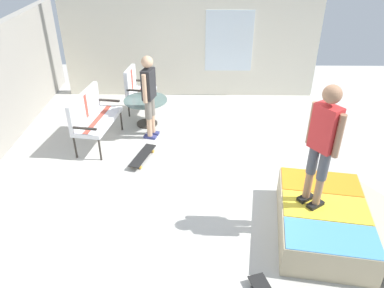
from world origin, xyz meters
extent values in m
cube|color=beige|center=(0.00, 0.00, -0.05)|extent=(12.00, 12.00, 0.10)
cube|color=silver|center=(3.80, 0.50, 1.32)|extent=(0.20, 6.00, 2.63)
cube|color=silver|center=(3.69, -0.40, 1.35)|extent=(0.03, 1.10, 1.40)
cube|color=tan|center=(-1.12, -1.39, 0.23)|extent=(1.88, 1.41, 0.45)
cube|color=#4C99D8|center=(-1.69, -1.30, 0.46)|extent=(0.72, 1.19, 0.01)
cube|color=yellow|center=(-1.12, -1.39, 0.46)|extent=(0.72, 1.19, 0.01)
cube|color=orange|center=(-0.55, -1.48, 0.46)|extent=(0.72, 1.19, 0.01)
cylinder|color=#B2B2B7|center=(-1.03, -0.85, 0.43)|extent=(1.64, 0.31, 0.05)
cylinder|color=#2D2823|center=(0.69, 2.07, 0.22)|extent=(0.04, 0.04, 0.44)
cylinder|color=#2D2823|center=(1.84, 1.89, 0.22)|extent=(0.04, 0.04, 0.44)
cylinder|color=#2D2823|center=(0.76, 2.53, 0.22)|extent=(0.04, 0.04, 0.44)
cylinder|color=#2D2823|center=(1.92, 2.36, 0.22)|extent=(0.04, 0.04, 0.44)
cube|color=silver|center=(1.30, 2.21, 0.48)|extent=(1.32, 0.73, 0.08)
cube|color=#B74738|center=(1.30, 2.21, 0.52)|extent=(1.21, 0.28, 0.00)
cube|color=silver|center=(1.34, 2.45, 0.77)|extent=(1.25, 0.27, 0.50)
cube|color=#B74738|center=(1.34, 2.45, 0.77)|extent=(0.11, 0.10, 0.46)
cube|color=#2D2823|center=(0.70, 2.31, 0.64)|extent=(0.11, 0.47, 0.04)
cube|color=#2D2823|center=(1.90, 2.12, 0.64)|extent=(0.11, 0.47, 0.04)
cylinder|color=#2D2823|center=(2.41, 1.37, 0.22)|extent=(0.04, 0.04, 0.44)
cylinder|color=#2D2823|center=(2.94, 1.30, 0.22)|extent=(0.04, 0.04, 0.44)
cylinder|color=#2D2823|center=(2.47, 1.84, 0.22)|extent=(0.04, 0.04, 0.44)
cylinder|color=#2D2823|center=(3.01, 1.76, 0.22)|extent=(0.04, 0.04, 0.44)
cube|color=silver|center=(2.71, 1.57, 0.48)|extent=(0.69, 0.63, 0.08)
cube|color=#B74738|center=(2.71, 1.57, 0.52)|extent=(0.59, 0.18, 0.00)
cube|color=silver|center=(2.74, 1.80, 0.77)|extent=(0.63, 0.17, 0.50)
cube|color=#B74738|center=(2.74, 1.80, 0.77)|extent=(0.11, 0.10, 0.46)
cube|color=#2D2823|center=(2.42, 1.61, 0.64)|extent=(0.10, 0.47, 0.04)
cube|color=#2D2823|center=(2.99, 1.53, 0.64)|extent=(0.10, 0.47, 0.04)
cylinder|color=#2D2823|center=(2.10, 1.40, 0.28)|extent=(0.06, 0.06, 0.55)
cylinder|color=#2D2823|center=(2.10, 1.40, 0.01)|extent=(0.44, 0.44, 0.03)
cylinder|color=slate|center=(2.10, 1.40, 0.56)|extent=(0.90, 0.90, 0.02)
cube|color=navy|center=(1.51, 1.27, 0.03)|extent=(0.17, 0.26, 0.05)
cylinder|color=tan|center=(1.51, 1.27, 0.24)|extent=(0.10, 0.10, 0.39)
cylinder|color=slate|center=(1.51, 1.27, 0.63)|extent=(0.13, 0.13, 0.39)
cube|color=navy|center=(1.67, 1.23, 0.03)|extent=(0.17, 0.26, 0.05)
cylinder|color=tan|center=(1.67, 1.23, 0.24)|extent=(0.10, 0.10, 0.39)
cylinder|color=slate|center=(1.67, 1.23, 0.63)|extent=(0.13, 0.13, 0.39)
cube|color=#262628|center=(1.59, 1.25, 1.12)|extent=(0.36, 0.26, 0.58)
sphere|color=tan|center=(1.59, 1.25, 1.54)|extent=(0.22, 0.22, 0.22)
cylinder|color=tan|center=(1.40, 1.30, 1.10)|extent=(0.08, 0.08, 0.55)
cylinder|color=tan|center=(1.78, 1.20, 1.10)|extent=(0.08, 0.08, 0.55)
cube|color=black|center=(-0.97, -1.15, 0.49)|extent=(0.23, 0.26, 0.05)
cylinder|color=#9E7051|center=(-0.97, -1.15, 0.71)|extent=(0.10, 0.10, 0.40)
cylinder|color=#4C4C51|center=(-0.97, -1.15, 1.11)|extent=(0.13, 0.13, 0.40)
cube|color=black|center=(-1.11, -1.25, 0.49)|extent=(0.23, 0.26, 0.05)
cylinder|color=#9E7051|center=(-1.11, -1.25, 0.71)|extent=(0.10, 0.10, 0.40)
cylinder|color=#4C4C51|center=(-1.11, -1.25, 1.11)|extent=(0.13, 0.13, 0.40)
cube|color=red|center=(-1.04, -1.20, 1.60)|extent=(0.37, 0.33, 0.59)
sphere|color=#9E7051|center=(-1.04, -1.20, 2.04)|extent=(0.22, 0.22, 0.22)
cylinder|color=#9E7051|center=(-0.87, -1.09, 1.58)|extent=(0.08, 0.08, 0.56)
cylinder|color=#9E7051|center=(-1.20, -1.32, 1.58)|extent=(0.08, 0.08, 0.56)
cube|color=black|center=(0.70, 1.31, 0.09)|extent=(0.82, 0.42, 0.02)
cylinder|color=gold|center=(0.95, 1.16, 0.03)|extent=(0.06, 0.04, 0.06)
cylinder|color=gold|center=(0.99, 1.31, 0.03)|extent=(0.06, 0.04, 0.06)
cylinder|color=gold|center=(0.41, 1.32, 0.03)|extent=(0.06, 0.04, 0.06)
cylinder|color=gold|center=(0.46, 1.47, 0.03)|extent=(0.06, 0.04, 0.06)
cylinder|color=#333333|center=(-2.03, -0.48, 0.03)|extent=(0.06, 0.05, 0.06)
cylinder|color=#333333|center=(-2.08, -0.33, 0.03)|extent=(0.06, 0.05, 0.06)
camera|label=1|loc=(-5.01, 0.34, 3.71)|focal=35.03mm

